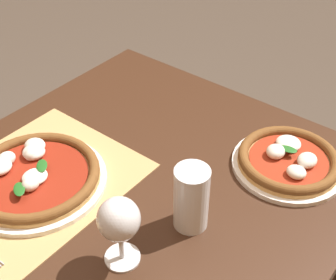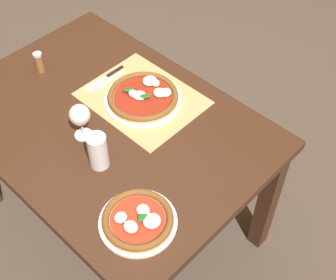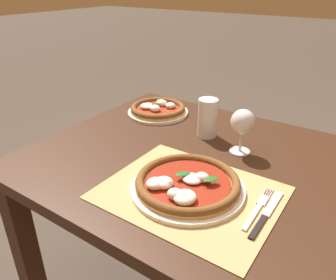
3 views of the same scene
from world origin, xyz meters
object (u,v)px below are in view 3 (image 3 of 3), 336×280
Objects in this scene: pint_glass at (207,119)px; fork at (258,208)px; pizza_far at (158,109)px; knife at (267,213)px; pizza_near at (187,184)px; wine_glass at (243,124)px.

pint_glass reaches higher than fork.
fork is at bearing -44.37° from pint_glass.
pizza_far reaches higher than knife.
pizza_far is 0.72m from fork.
pizza_near is 0.20m from fork.
pizza_far is 0.30m from pint_glass.
pint_glass reaches higher than knife.
fork is (0.16, -0.26, -0.10)m from wine_glass.
pizza_far is (-0.41, 0.43, -0.00)m from pizza_near.
knife reaches higher than fork.
pizza_far is at bearing 147.04° from fork.
pizza_near reaches higher than pizza_far.
knife is (0.63, -0.40, -0.01)m from pizza_far.
pint_glass is (-0.12, 0.35, 0.05)m from pizza_near.
pizza_far is 0.46m from wine_glass.
pint_glass is at bearing 162.29° from wine_glass.
wine_glass is 0.17m from pint_glass.
pizza_near is at bearing -173.77° from knife.
wine_glass is 0.72× the size of knife.
pizza_far reaches higher than fork.
pint_glass is at bearing 109.56° from pizza_near.
wine_glass is 1.07× the size of pint_glass.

